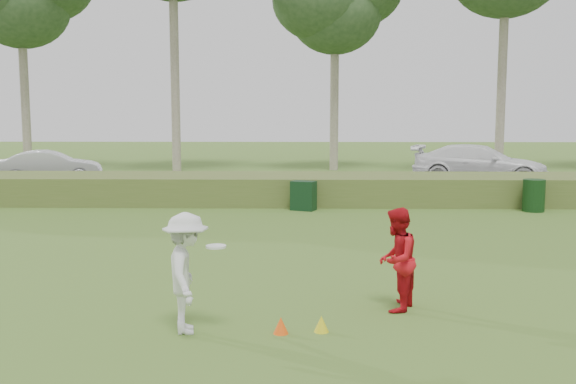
{
  "coord_description": "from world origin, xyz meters",
  "views": [
    {
      "loc": [
        0.26,
        -9.17,
        2.89
      ],
      "look_at": [
        0.0,
        4.0,
        1.3
      ],
      "focal_mm": 40.0,
      "sensor_mm": 36.0,
      "label": 1
    }
  ],
  "objects_px": {
    "utility_cabinet": "(303,196)",
    "car_mid": "(50,167)",
    "cone_yellow": "(321,324)",
    "car_right": "(480,164)",
    "trash_bin": "(534,195)",
    "cone_orange": "(281,325)",
    "player_red": "(397,259)",
    "player_white": "(186,273)"
  },
  "relations": [
    {
      "from": "utility_cabinet",
      "to": "car_mid",
      "type": "relative_size",
      "value": 0.22
    },
    {
      "from": "cone_yellow",
      "to": "car_mid",
      "type": "relative_size",
      "value": 0.05
    },
    {
      "from": "cone_yellow",
      "to": "car_right",
      "type": "distance_m",
      "value": 19.79
    },
    {
      "from": "utility_cabinet",
      "to": "trash_bin",
      "type": "bearing_deg",
      "value": 20.62
    },
    {
      "from": "cone_orange",
      "to": "car_right",
      "type": "xyz_separation_m",
      "value": [
        7.71,
        18.52,
        0.75
      ]
    },
    {
      "from": "player_red",
      "to": "car_right",
      "type": "xyz_separation_m",
      "value": [
        6.03,
        17.45,
        0.09
      ]
    },
    {
      "from": "cone_orange",
      "to": "utility_cabinet",
      "type": "bearing_deg",
      "value": 88.23
    },
    {
      "from": "utility_cabinet",
      "to": "car_right",
      "type": "height_order",
      "value": "car_right"
    },
    {
      "from": "player_red",
      "to": "car_right",
      "type": "distance_m",
      "value": 18.46
    },
    {
      "from": "player_white",
      "to": "cone_yellow",
      "type": "xyz_separation_m",
      "value": [
        1.8,
        0.03,
        -0.7
      ]
    },
    {
      "from": "player_red",
      "to": "car_mid",
      "type": "xyz_separation_m",
      "value": [
        -11.84,
        17.08,
        -0.03
      ]
    },
    {
      "from": "car_mid",
      "to": "cone_orange",
      "type": "bearing_deg",
      "value": -166.4
    },
    {
      "from": "player_white",
      "to": "player_red",
      "type": "xyz_separation_m",
      "value": [
        2.93,
        1.02,
        -0.04
      ]
    },
    {
      "from": "cone_orange",
      "to": "car_right",
      "type": "relative_size",
      "value": 0.04
    },
    {
      "from": "player_red",
      "to": "utility_cabinet",
      "type": "distance_m",
      "value": 10.13
    },
    {
      "from": "player_red",
      "to": "car_right",
      "type": "height_order",
      "value": "car_right"
    },
    {
      "from": "player_white",
      "to": "car_right",
      "type": "xyz_separation_m",
      "value": [
        8.96,
        18.46,
        0.05
      ]
    },
    {
      "from": "player_white",
      "to": "cone_yellow",
      "type": "bearing_deg",
      "value": -99.06
    },
    {
      "from": "car_right",
      "to": "cone_orange",
      "type": "bearing_deg",
      "value": 176.42
    },
    {
      "from": "utility_cabinet",
      "to": "player_red",
      "type": "bearing_deg",
      "value": -60.89
    },
    {
      "from": "trash_bin",
      "to": "car_mid",
      "type": "height_order",
      "value": "car_mid"
    },
    {
      "from": "player_red",
      "to": "trash_bin",
      "type": "relative_size",
      "value": 1.59
    },
    {
      "from": "car_mid",
      "to": "car_right",
      "type": "relative_size",
      "value": 0.75
    },
    {
      "from": "player_red",
      "to": "player_white",
      "type": "bearing_deg",
      "value": -47.83
    },
    {
      "from": "player_red",
      "to": "cone_orange",
      "type": "distance_m",
      "value": 2.09
    },
    {
      "from": "player_white",
      "to": "cone_orange",
      "type": "relative_size",
      "value": 7.19
    },
    {
      "from": "cone_orange",
      "to": "car_mid",
      "type": "distance_m",
      "value": 20.81
    },
    {
      "from": "utility_cabinet",
      "to": "car_right",
      "type": "bearing_deg",
      "value": 66.71
    },
    {
      "from": "cone_orange",
      "to": "utility_cabinet",
      "type": "xyz_separation_m",
      "value": [
        0.34,
        11.11,
        0.33
      ]
    },
    {
      "from": "player_white",
      "to": "cone_yellow",
      "type": "relative_size",
      "value": 7.29
    },
    {
      "from": "trash_bin",
      "to": "car_mid",
      "type": "relative_size",
      "value": 0.23
    },
    {
      "from": "player_red",
      "to": "utility_cabinet",
      "type": "relative_size",
      "value": 1.72
    },
    {
      "from": "cone_yellow",
      "to": "car_mid",
      "type": "xyz_separation_m",
      "value": [
        -10.7,
        18.07,
        0.63
      ]
    },
    {
      "from": "player_red",
      "to": "cone_orange",
      "type": "height_order",
      "value": "player_red"
    },
    {
      "from": "cone_orange",
      "to": "utility_cabinet",
      "type": "distance_m",
      "value": 11.12
    },
    {
      "from": "player_red",
      "to": "cone_yellow",
      "type": "relative_size",
      "value": 6.96
    },
    {
      "from": "utility_cabinet",
      "to": "cone_yellow",
      "type": "bearing_deg",
      "value": -67.44
    },
    {
      "from": "car_mid",
      "to": "trash_bin",
      "type": "bearing_deg",
      "value": -127.97
    },
    {
      "from": "cone_orange",
      "to": "cone_yellow",
      "type": "relative_size",
      "value": 1.01
    },
    {
      "from": "player_red",
      "to": "trash_bin",
      "type": "xyz_separation_m",
      "value": [
        5.58,
        9.93,
        -0.28
      ]
    },
    {
      "from": "car_right",
      "to": "car_mid",
      "type": "bearing_deg",
      "value": 110.2
    },
    {
      "from": "utility_cabinet",
      "to": "trash_bin",
      "type": "height_order",
      "value": "trash_bin"
    }
  ]
}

